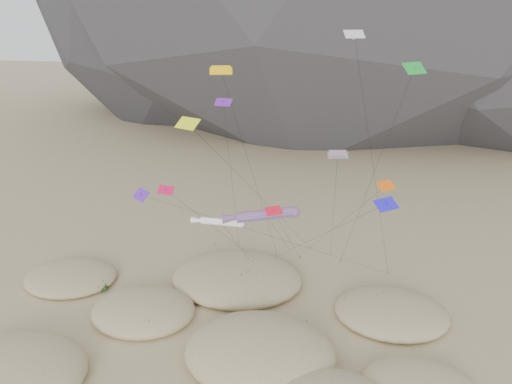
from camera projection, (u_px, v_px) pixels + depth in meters
The scene contains 9 objects.
ground at pixel (233, 374), 46.63m from camera, with size 500.00×500.00×0.00m, color #CCB789.
dunes at pixel (216, 340), 50.26m from camera, with size 51.56×40.17×4.40m.
dune_grass at pixel (234, 340), 49.98m from camera, with size 41.98×29.27×1.50m.
kite_stakes at pixel (290, 255), 68.45m from camera, with size 24.21×6.59×0.30m.
rainbow_tube_kite at pixel (263, 215), 51.17m from camera, with size 7.98×17.28×13.08m.
white_tube_kite at pixel (219, 222), 52.78m from camera, with size 6.12×11.24×11.47m.
orange_parafoil at pixel (222, 74), 52.70m from camera, with size 6.26×10.22×26.41m.
multi_parafoil at pixel (338, 156), 52.60m from camera, with size 2.25×11.84×18.08m.
delta_kites at pixel (279, 150), 50.53m from camera, with size 29.24×20.89×30.10m.
Camera 1 is at (8.79, -36.67, 32.38)m, focal length 35.00 mm.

